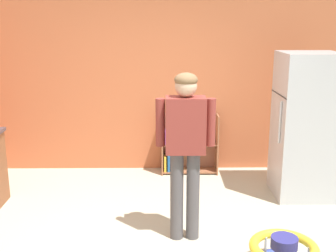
% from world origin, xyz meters
% --- Properties ---
extents(ground_plane, '(12.00, 12.00, 0.00)m').
position_xyz_m(ground_plane, '(0.00, 0.00, 0.00)').
color(ground_plane, '#B9B39B').
rests_on(ground_plane, ground).
extents(back_wall, '(5.20, 0.06, 2.70)m').
position_xyz_m(back_wall, '(0.00, 2.33, 1.35)').
color(back_wall, '#C0653E').
rests_on(back_wall, ground).
extents(refrigerator, '(0.73, 0.68, 1.78)m').
position_xyz_m(refrigerator, '(1.75, 1.31, 0.89)').
color(refrigerator, '#B7BABF').
rests_on(refrigerator, ground).
extents(bookshelf, '(0.80, 0.28, 0.85)m').
position_xyz_m(bookshelf, '(0.33, 2.15, 0.36)').
color(bookshelf, '#9C5F3E').
rests_on(bookshelf, ground).
extents(standing_person, '(0.57, 0.22, 1.68)m').
position_xyz_m(standing_person, '(0.22, 0.22, 1.02)').
color(standing_person, '#524E51').
rests_on(standing_person, ground).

